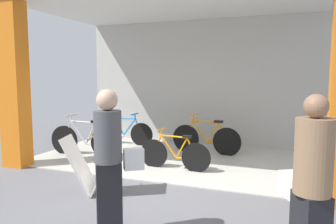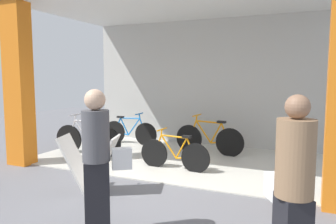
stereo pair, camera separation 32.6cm
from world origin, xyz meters
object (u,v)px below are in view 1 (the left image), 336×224
(bicycle_inside_1, at_px, (175,154))
(bicycle_inside_3, at_px, (84,140))
(sandwich_board_sign, at_px, (93,165))
(pedestrian_2, at_px, (110,163))
(bicycle_inside_0, at_px, (206,138))
(pedestrian_0, at_px, (311,187))
(bicycle_inside_2, at_px, (125,132))

(bicycle_inside_1, xyz_separation_m, bicycle_inside_3, (-2.34, 0.34, 0.06))
(sandwich_board_sign, height_order, pedestrian_2, pedestrian_2)
(bicycle_inside_0, distance_m, bicycle_inside_1, 1.56)
(pedestrian_0, bearing_deg, bicycle_inside_0, 114.92)
(bicycle_inside_2, relative_size, bicycle_inside_3, 0.90)
(bicycle_inside_3, height_order, sandwich_board_sign, bicycle_inside_3)
(bicycle_inside_2, distance_m, bicycle_inside_3, 1.46)
(bicycle_inside_0, bearing_deg, bicycle_inside_1, -99.32)
(bicycle_inside_1, xyz_separation_m, pedestrian_0, (2.28, -2.83, 0.54))
(bicycle_inside_0, distance_m, pedestrian_0, 4.84)
(sandwich_board_sign, height_order, pedestrian_0, pedestrian_0)
(bicycle_inside_1, bearing_deg, bicycle_inside_3, 171.84)
(bicycle_inside_2, bearing_deg, pedestrian_2, -63.70)
(bicycle_inside_3, relative_size, pedestrian_0, 1.03)
(bicycle_inside_0, bearing_deg, sandwich_board_sign, -107.95)
(bicycle_inside_2, distance_m, pedestrian_0, 6.33)
(bicycle_inside_1, xyz_separation_m, bicycle_inside_2, (-2.04, 1.77, 0.02))
(bicycle_inside_2, bearing_deg, bicycle_inside_0, -5.75)
(pedestrian_0, xyz_separation_m, pedestrian_2, (-2.07, 0.03, 0.02))
(sandwich_board_sign, distance_m, pedestrian_0, 3.31)
(bicycle_inside_1, bearing_deg, bicycle_inside_0, 80.68)
(pedestrian_2, bearing_deg, bicycle_inside_2, 116.30)
(bicycle_inside_3, distance_m, pedestrian_2, 4.07)
(bicycle_inside_0, distance_m, bicycle_inside_2, 2.31)
(bicycle_inside_0, height_order, bicycle_inside_1, bicycle_inside_0)
(bicycle_inside_3, height_order, pedestrian_0, pedestrian_0)
(bicycle_inside_0, distance_m, sandwich_board_sign, 3.35)
(bicycle_inside_2, height_order, sandwich_board_sign, sandwich_board_sign)
(bicycle_inside_3, xyz_separation_m, sandwich_board_sign, (1.56, -1.98, 0.07))
(bicycle_inside_1, distance_m, pedestrian_2, 2.86)
(sandwich_board_sign, bearing_deg, pedestrian_2, -49.19)
(bicycle_inside_0, relative_size, bicycle_inside_1, 1.15)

